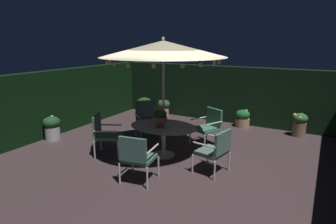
# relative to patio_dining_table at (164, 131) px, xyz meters

# --- Properties ---
(ground_plane) EXTENTS (8.02, 7.80, 0.02)m
(ground_plane) POSITION_rel_patio_dining_table_xyz_m (0.20, -0.07, -0.63)
(ground_plane) COLOR #453436
(hedge_backdrop_rear) EXTENTS (8.02, 0.30, 1.87)m
(hedge_backdrop_rear) POSITION_rel_patio_dining_table_xyz_m (0.20, 3.68, 0.31)
(hedge_backdrop_rear) COLOR black
(hedge_backdrop_rear) RESTS_ON ground_plane
(hedge_backdrop_left) EXTENTS (0.30, 7.80, 1.87)m
(hedge_backdrop_left) POSITION_rel_patio_dining_table_xyz_m (-3.66, -0.07, 0.31)
(hedge_backdrop_left) COLOR black
(hedge_backdrop_left) RESTS_ON ground_plane
(patio_dining_table) EXTENTS (1.67, 1.24, 0.75)m
(patio_dining_table) POSITION_rel_patio_dining_table_xyz_m (0.00, 0.00, 0.00)
(patio_dining_table) COLOR silver
(patio_dining_table) RESTS_ON ground_plane
(patio_umbrella) EXTENTS (2.82, 2.82, 2.77)m
(patio_umbrella) POSITION_rel_patio_dining_table_xyz_m (-0.00, -0.00, 1.89)
(patio_umbrella) COLOR silver
(patio_umbrella) RESTS_ON ground_plane
(centerpiece_planter) EXTENTS (0.32, 0.32, 0.45)m
(centerpiece_planter) POSITION_rel_patio_dining_table_xyz_m (-0.00, -0.14, 0.38)
(centerpiece_planter) COLOR #AE6840
(centerpiece_planter) RESTS_ON patio_dining_table
(patio_chair_north) EXTENTS (0.70, 0.67, 0.97)m
(patio_chair_north) POSITION_rel_patio_dining_table_xyz_m (0.22, -1.41, -0.06)
(patio_chair_north) COLOR silver
(patio_chair_north) RESTS_ON ground_plane
(patio_chair_northeast) EXTENTS (0.67, 0.72, 0.93)m
(patio_chair_northeast) POSITION_rel_patio_dining_table_xyz_m (1.40, -0.27, -0.08)
(patio_chair_northeast) COLOR silver
(patio_chair_northeast) RESTS_ON ground_plane
(patio_chair_east) EXTENTS (0.82, 0.81, 0.95)m
(patio_chair_east) POSITION_rel_patio_dining_table_xyz_m (0.64, 1.28, -0.08)
(patio_chair_east) COLOR silver
(patio_chair_east) RESTS_ON ground_plane
(patio_chair_southeast) EXTENTS (0.87, 0.87, 1.04)m
(patio_chair_southeast) POSITION_rel_patio_dining_table_xyz_m (-1.09, 0.94, -0.04)
(patio_chair_southeast) COLOR silver
(patio_chair_southeast) RESTS_ON ground_plane
(patio_chair_south) EXTENTS (0.77, 0.76, 0.99)m
(patio_chair_south) POSITION_rel_patio_dining_table_xyz_m (-1.27, -0.64, -0.05)
(patio_chair_south) COLOR silver
(patio_chair_south) RESTS_ON ground_plane
(potted_plant_front_corner) EXTENTS (0.56, 0.56, 0.63)m
(potted_plant_front_corner) POSITION_rel_patio_dining_table_xyz_m (-2.65, 3.09, -0.29)
(potted_plant_front_corner) COLOR tan
(potted_plant_front_corner) RESTS_ON ground_plane
(potted_plant_right_far) EXTENTS (0.46, 0.46, 0.66)m
(potted_plant_right_far) POSITION_rel_patio_dining_table_xyz_m (-3.28, -0.52, -0.27)
(potted_plant_right_far) COLOR silver
(potted_plant_right_far) RESTS_ON ground_plane
(potted_plant_back_center) EXTENTS (0.41, 0.41, 0.68)m
(potted_plant_back_center) POSITION_rel_patio_dining_table_xyz_m (2.68, 3.18, -0.25)
(potted_plant_back_center) COLOR olive
(potted_plant_back_center) RESTS_ON ground_plane
(potted_plant_left_far) EXTENTS (0.45, 0.45, 0.61)m
(potted_plant_left_far) POSITION_rel_patio_dining_table_xyz_m (-1.83, 3.16, -0.28)
(potted_plant_left_far) COLOR tan
(potted_plant_left_far) RESTS_ON ground_plane
(potted_plant_back_left) EXTENTS (0.45, 0.45, 0.55)m
(potted_plant_back_left) POSITION_rel_patio_dining_table_xyz_m (1.00, 3.30, -0.34)
(potted_plant_back_left) COLOR tan
(potted_plant_back_left) RESTS_ON ground_plane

